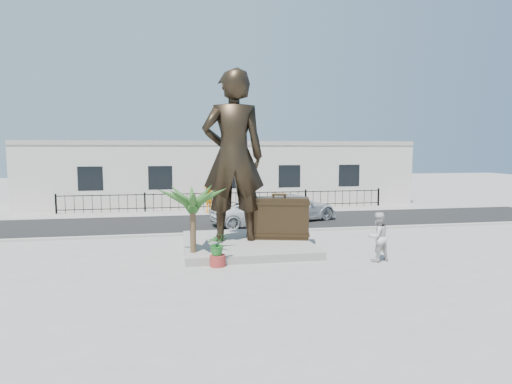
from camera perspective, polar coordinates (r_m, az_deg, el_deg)
The scene contains 16 objects.
ground at distance 16.84m, azimuth 1.22°, elevation -8.49°, with size 100.00×100.00×0.00m, color #9E9991.
street at distance 24.57m, azimuth -2.49°, elevation -3.94°, with size 40.00×7.00×0.01m, color black.
curb at distance 21.15m, azimuth -1.21°, elevation -5.37°, with size 40.00×0.25×0.12m, color #A5A399.
far_sidewalk at distance 28.49m, azimuth -3.58°, elevation -2.59°, with size 40.00×2.50×0.02m, color #9E9991.
plinth at distance 18.16m, azimuth -1.28°, elevation -6.95°, with size 5.20×5.20×0.30m, color gray.
fence at distance 29.20m, azimuth -3.77°, elevation -1.21°, with size 22.00×0.10×1.20m, color black.
building at distance 33.22m, azimuth -4.60°, elevation 2.40°, with size 28.00×7.00×4.40m, color silver.
statue at distance 17.89m, azimuth -3.05°, elevation 4.79°, with size 2.59×1.70×7.09m, color black.
suitcase at distance 18.42m, azimuth 3.09°, elevation -3.48°, with size 2.52×0.80×1.78m, color #332515.
tourist at distance 16.48m, azimuth 15.91°, elevation -5.77°, with size 0.89×0.69×1.83m, color beige.
car_white at distance 23.21m, azimuth 0.02°, elevation -2.78°, with size 2.28×4.93×1.37m, color white.
car_silver at distance 24.78m, azimuth 5.00°, elevation -2.05°, with size 2.16×5.33×1.55m, color #AEB2B3.
worker at distance 27.88m, azimuth -6.25°, elevation -0.81°, with size 1.22×0.70×1.90m, color orange.
palm_tree at distance 16.38m, azimuth -8.34°, elevation -8.96°, with size 1.80×1.80×3.20m, color #244C1B, non-canonical shape.
planter at distance 15.41m, azimuth -5.14°, elevation -9.11°, with size 0.56×0.56×0.40m, color maroon.
shrub at distance 15.26m, azimuth -5.16°, elevation -6.91°, with size 0.73×0.63×0.81m, color #236D26.
Camera 1 is at (-3.25, -16.00, 4.16)m, focal length 30.00 mm.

